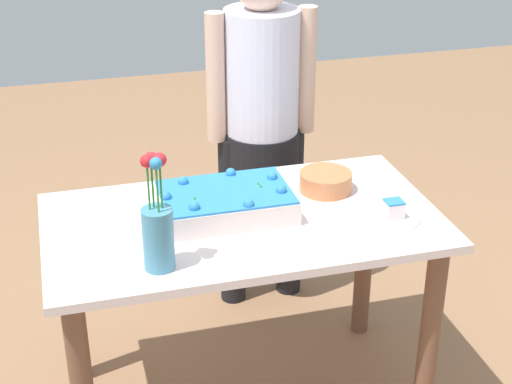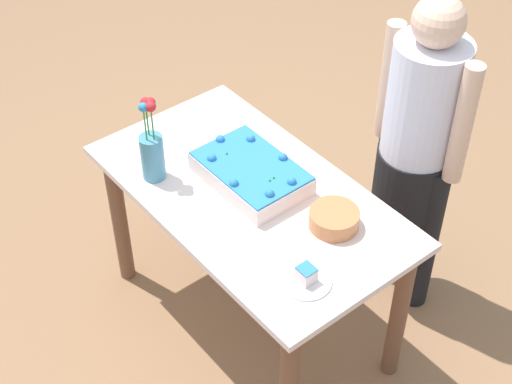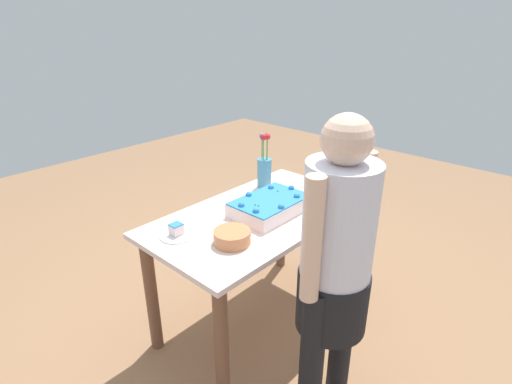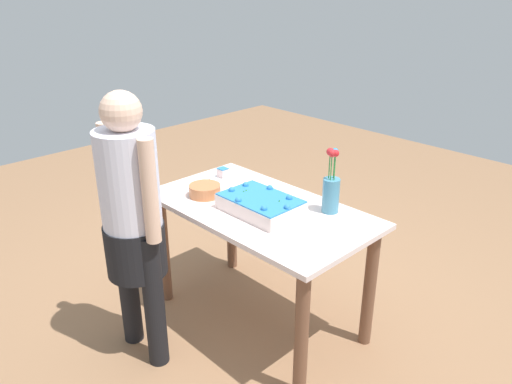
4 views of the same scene
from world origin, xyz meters
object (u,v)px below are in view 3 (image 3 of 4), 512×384
Objects in this scene: serving_plate_with_slice at (177,232)px; fruit_bowl at (232,237)px; cake_knife at (334,196)px; person_standing at (335,262)px; sheet_cake at (270,205)px; flower_vase at (264,168)px.

serving_plate_with_slice is 0.97× the size of fruit_bowl.
serving_plate_with_slice is at bearing 118.37° from fruit_bowl.
cake_knife is 0.88m from person_standing.
cake_knife is (0.44, -0.15, -0.04)m from sheet_cake.
sheet_cake is 2.35× the size of fruit_bowl.
flower_vase is at bearing -89.59° from cake_knife.
sheet_cake is at bearing 12.19° from fruit_bowl.
flower_vase is at bearing -32.22° from person_standing.
fruit_bowl is at bearing -26.92° from cake_knife.
person_standing is (-0.74, -0.47, 0.08)m from cake_knife.
serving_plate_with_slice reaches higher than cake_knife.
fruit_bowl is at bearing -61.63° from serving_plate_with_slice.
fruit_bowl is 0.55m from person_standing.
flower_vase is 0.25× the size of person_standing.
flower_vase is at bearing 46.06° from sheet_cake.
person_standing is (0.09, -0.54, 0.05)m from fruit_bowl.
sheet_cake is 1.98× the size of cake_knife.
cake_knife is 0.60× the size of flower_vase.
flower_vase reaches higher than serving_plate_with_slice.
flower_vase is 1.97× the size of fruit_bowl.
flower_vase is 1.06m from person_standing.
serving_plate_with_slice is 0.84m from person_standing.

